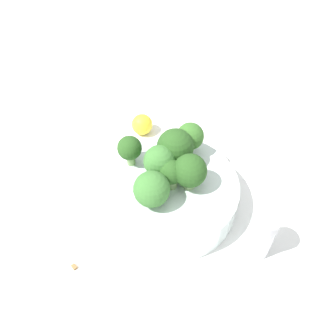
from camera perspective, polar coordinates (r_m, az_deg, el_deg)
ground_plane at (r=0.55m, az=0.00°, el=-6.04°), size 3.00×3.00×0.00m
bowl at (r=0.53m, az=0.00°, el=-4.39°), size 0.22×0.22×0.05m
broccoli_floret_0 at (r=0.53m, az=3.88°, el=5.47°), size 0.04×0.04×0.06m
broccoli_floret_1 at (r=0.48m, az=0.42°, el=-1.01°), size 0.04×0.04×0.05m
broccoli_floret_2 at (r=0.49m, az=-1.06°, el=1.32°), size 0.05×0.05×0.06m
broccoli_floret_3 at (r=0.51m, az=1.28°, el=3.61°), size 0.06×0.06×0.07m
broccoli_floret_4 at (r=0.52m, az=-6.70°, el=3.35°), size 0.04×0.04×0.05m
broccoli_floret_5 at (r=0.46m, az=-2.86°, el=-3.74°), size 0.05×0.05×0.06m
broccoli_floret_6 at (r=0.48m, az=3.83°, el=-0.58°), size 0.05×0.05×0.06m
pepper_shaker at (r=0.48m, az=15.90°, el=-11.02°), size 0.04×0.04×0.08m
lemon_wedge at (r=0.66m, az=-4.53°, el=7.57°), size 0.04×0.04×0.04m
almond_crumb_0 at (r=0.65m, az=-6.73°, el=5.22°), size 0.01×0.01×0.01m
almond_crumb_1 at (r=0.50m, az=-16.31°, el=-15.76°), size 0.01×0.01×0.01m
almond_crumb_2 at (r=0.65m, az=-0.26°, el=4.93°), size 0.01×0.00×0.01m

